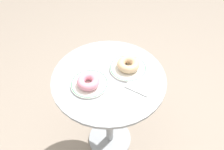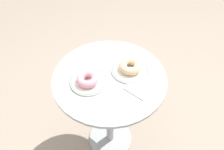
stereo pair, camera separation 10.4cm
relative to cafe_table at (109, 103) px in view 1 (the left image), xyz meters
The scene contains 7 objects.
ground_plane 0.51m from the cafe_table, ahead, with size 7.00×7.00×0.02m, color gray.
cafe_table is the anchor object (origin of this frame).
plate_left 0.28m from the cafe_table, 165.55° to the left, with size 0.19×0.19×0.01m.
plate_right 0.28m from the cafe_table, 18.73° to the right, with size 0.20×0.20×0.01m.
donut_pink_frosted 0.30m from the cafe_table, 168.47° to the left, with size 0.12×0.12×0.04m, color pink.
donut_glazed 0.30m from the cafe_table, 18.73° to the right, with size 0.12×0.12×0.04m, color #E0B789.
paper_napkin 0.31m from the cafe_table, 65.73° to the right, with size 0.12×0.13×0.01m, color white.
Camera 1 is at (-0.52, -0.53, 1.54)m, focal length 32.37 mm.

